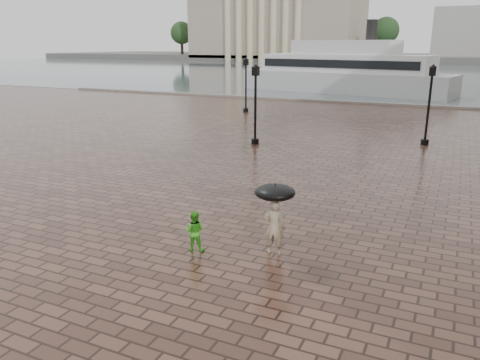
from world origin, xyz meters
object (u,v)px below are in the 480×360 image
object	(u,v)px
child_pedestrian	(194,231)
street_lamps	(361,95)
adult_pedestrian	(274,227)
ferry_near	(344,71)

from	to	relation	value
child_pedestrian	street_lamps	bearing A→B (deg)	-107.89
street_lamps	adult_pedestrian	world-z (taller)	street_lamps
street_lamps	adult_pedestrian	xyz separation A→B (m)	(1.84, -20.99, -1.53)
ferry_near	child_pedestrian	bearing A→B (deg)	-70.26
adult_pedestrian	ferry_near	world-z (taller)	ferry_near
street_lamps	ferry_near	xyz separation A→B (m)	(-6.76, 24.70, 0.15)
street_lamps	child_pedestrian	size ratio (longest dim) A/B	18.34
adult_pedestrian	child_pedestrian	world-z (taller)	adult_pedestrian
adult_pedestrian	ferry_near	xyz separation A→B (m)	(-8.60, 45.69, 1.68)
adult_pedestrian	ferry_near	bearing A→B (deg)	-86.31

